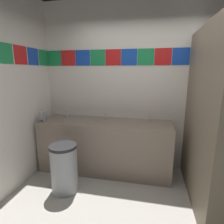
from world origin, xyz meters
name	(u,v)px	position (x,y,z in m)	size (l,w,h in m)	color
wall_back	(153,87)	(0.00, 1.49, 1.42)	(3.78, 0.09, 2.84)	silver
vanity_counter	(105,145)	(-0.75, 1.14, 0.45)	(2.17, 0.62, 0.87)	gray
faucet_left	(66,115)	(-1.48, 1.23, 0.92)	(0.04, 0.10, 0.14)	silver
faucet_center	(106,117)	(-0.75, 1.23, 0.92)	(0.04, 0.10, 0.14)	silver
faucet_right	(149,119)	(-0.03, 1.23, 0.92)	(0.04, 0.10, 0.14)	silver
soap_dispenser	(43,117)	(-1.76, 0.95, 0.95)	(0.09, 0.09, 0.16)	gray
stall_divider	(219,125)	(0.72, 0.45, 1.11)	(0.92, 1.48, 2.22)	#726651
toilet	(222,168)	(1.03, 1.02, 0.30)	(0.39, 0.49, 0.74)	white
trash_bin	(64,168)	(-1.18, 0.47, 0.35)	(0.38, 0.38, 0.69)	#999EA3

